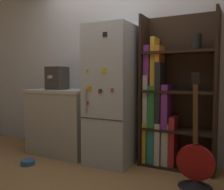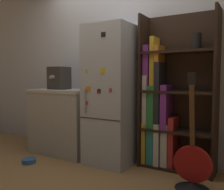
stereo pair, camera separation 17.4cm
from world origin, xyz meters
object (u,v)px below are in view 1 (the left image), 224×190
object	(u,v)px
pet_bowl	(28,162)
espresso_machine	(57,78)
refrigerator	(113,95)
guitar	(195,170)
bookshelf	(169,103)

from	to	relation	value
pet_bowl	espresso_machine	bearing A→B (deg)	89.21
refrigerator	guitar	size ratio (longest dim) A/B	1.52
bookshelf	guitar	distance (m)	0.87
bookshelf	espresso_machine	xyz separation A→B (m)	(-1.54, -0.22, 0.30)
refrigerator	espresso_machine	distance (m)	0.90
refrigerator	guitar	xyz separation A→B (m)	(1.07, -0.29, -0.69)
refrigerator	espresso_machine	size ratio (longest dim) A/B	5.37
guitar	refrigerator	bearing A→B (deg)	164.96
refrigerator	pet_bowl	bearing A→B (deg)	-145.65
pet_bowl	guitar	bearing A→B (deg)	9.25
refrigerator	guitar	bearing A→B (deg)	-15.04
guitar	espresso_machine	bearing A→B (deg)	172.66
refrigerator	espresso_machine	xyz separation A→B (m)	(-0.88, -0.04, 0.21)
guitar	pet_bowl	world-z (taller)	guitar
refrigerator	espresso_machine	world-z (taller)	refrigerator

